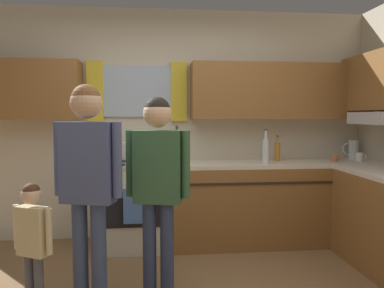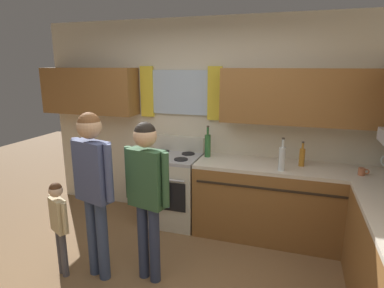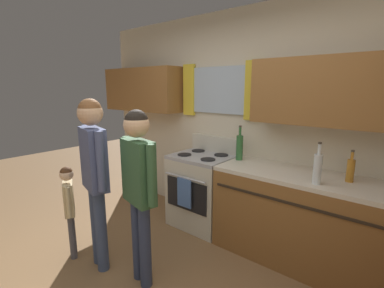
{
  "view_description": "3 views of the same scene",
  "coord_description": "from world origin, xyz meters",
  "px_view_note": "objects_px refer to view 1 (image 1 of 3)",
  "views": [
    {
      "loc": [
        -0.13,
        -2.33,
        1.41
      ],
      "look_at": [
        0.16,
        0.6,
        1.17
      ],
      "focal_mm": 33.98,
      "sensor_mm": 36.0,
      "label": 1
    },
    {
      "loc": [
        1.13,
        -2.14,
        2.02
      ],
      "look_at": [
        0.23,
        0.59,
        1.32
      ],
      "focal_mm": 30.2,
      "sensor_mm": 36.0,
      "label": 2
    },
    {
      "loc": [
        1.59,
        -1.04,
        1.72
      ],
      "look_at": [
        0.17,
        0.69,
        1.25
      ],
      "focal_mm": 25.56,
      "sensor_mm": 36.0,
      "label": 3
    }
  ],
  "objects_px": {
    "bottle_tall_clear": "(266,151)",
    "mug_ceramic_white": "(360,157)",
    "adult_holding_child": "(88,171)",
    "water_pitcher": "(353,149)",
    "small_child": "(33,236)",
    "stove_oven": "(136,203)",
    "bottle_wine_green": "(177,148)",
    "adult_in_plaid": "(158,174)",
    "bottle_oil_amber": "(277,151)",
    "cup_terracotta": "(335,158)"
  },
  "relations": [
    {
      "from": "water_pitcher",
      "to": "adult_in_plaid",
      "type": "xyz_separation_m",
      "value": [
        -2.27,
        -1.34,
        -0.04
      ]
    },
    {
      "from": "adult_holding_child",
      "to": "small_child",
      "type": "height_order",
      "value": "adult_holding_child"
    },
    {
      "from": "bottle_oil_amber",
      "to": "adult_holding_child",
      "type": "distance_m",
      "value": 2.28
    },
    {
      "from": "cup_terracotta",
      "to": "mug_ceramic_white",
      "type": "relative_size",
      "value": 0.87
    },
    {
      "from": "bottle_tall_clear",
      "to": "small_child",
      "type": "height_order",
      "value": "bottle_tall_clear"
    },
    {
      "from": "bottle_oil_amber",
      "to": "bottle_tall_clear",
      "type": "bearing_deg",
      "value": -130.59
    },
    {
      "from": "adult_holding_child",
      "to": "small_child",
      "type": "bearing_deg",
      "value": -164.91
    },
    {
      "from": "cup_terracotta",
      "to": "adult_holding_child",
      "type": "bearing_deg",
      "value": -153.24
    },
    {
      "from": "bottle_wine_green",
      "to": "adult_holding_child",
      "type": "relative_size",
      "value": 0.24
    },
    {
      "from": "water_pitcher",
      "to": "adult_in_plaid",
      "type": "height_order",
      "value": "adult_in_plaid"
    },
    {
      "from": "bottle_tall_clear",
      "to": "water_pitcher",
      "type": "relative_size",
      "value": 1.67
    },
    {
      "from": "bottle_wine_green",
      "to": "water_pitcher",
      "type": "height_order",
      "value": "bottle_wine_green"
    },
    {
      "from": "bottle_oil_amber",
      "to": "water_pitcher",
      "type": "distance_m",
      "value": 0.94
    },
    {
      "from": "water_pitcher",
      "to": "bottle_tall_clear",
      "type": "bearing_deg",
      "value": -163.96
    },
    {
      "from": "cup_terracotta",
      "to": "small_child",
      "type": "height_order",
      "value": "cup_terracotta"
    },
    {
      "from": "bottle_wine_green",
      "to": "bottle_oil_amber",
      "type": "relative_size",
      "value": 1.38
    },
    {
      "from": "cup_terracotta",
      "to": "water_pitcher",
      "type": "xyz_separation_m",
      "value": [
        0.34,
        0.23,
        0.07
      ]
    },
    {
      "from": "bottle_oil_amber",
      "to": "small_child",
      "type": "distance_m",
      "value": 2.65
    },
    {
      "from": "bottle_tall_clear",
      "to": "stove_oven",
      "type": "bearing_deg",
      "value": 172.14
    },
    {
      "from": "stove_oven",
      "to": "bottle_oil_amber",
      "type": "relative_size",
      "value": 3.85
    },
    {
      "from": "adult_in_plaid",
      "to": "small_child",
      "type": "bearing_deg",
      "value": -166.2
    },
    {
      "from": "bottle_oil_amber",
      "to": "small_child",
      "type": "relative_size",
      "value": 0.3
    },
    {
      "from": "adult_in_plaid",
      "to": "small_child",
      "type": "relative_size",
      "value": 1.61
    },
    {
      "from": "bottle_wine_green",
      "to": "cup_terracotta",
      "type": "relative_size",
      "value": 3.62
    },
    {
      "from": "stove_oven",
      "to": "small_child",
      "type": "distance_m",
      "value": 1.53
    },
    {
      "from": "water_pitcher",
      "to": "adult_holding_child",
      "type": "bearing_deg",
      "value": -152.31
    },
    {
      "from": "water_pitcher",
      "to": "adult_in_plaid",
      "type": "relative_size",
      "value": 0.14
    },
    {
      "from": "stove_oven",
      "to": "water_pitcher",
      "type": "height_order",
      "value": "water_pitcher"
    },
    {
      "from": "bottle_oil_amber",
      "to": "cup_terracotta",
      "type": "distance_m",
      "value": 0.62
    },
    {
      "from": "bottle_wine_green",
      "to": "mug_ceramic_white",
      "type": "bearing_deg",
      "value": -4.06
    },
    {
      "from": "stove_oven",
      "to": "cup_terracotta",
      "type": "xyz_separation_m",
      "value": [
        2.17,
        -0.08,
        0.47
      ]
    },
    {
      "from": "stove_oven",
      "to": "bottle_wine_green",
      "type": "distance_m",
      "value": 0.74
    },
    {
      "from": "adult_holding_child",
      "to": "small_child",
      "type": "xyz_separation_m",
      "value": [
        -0.35,
        -0.1,
        -0.42
      ]
    },
    {
      "from": "bottle_tall_clear",
      "to": "adult_in_plaid",
      "type": "distance_m",
      "value": 1.51
    },
    {
      "from": "bottle_tall_clear",
      "to": "bottle_oil_amber",
      "type": "bearing_deg",
      "value": 49.41
    },
    {
      "from": "bottle_tall_clear",
      "to": "mug_ceramic_white",
      "type": "height_order",
      "value": "bottle_tall_clear"
    },
    {
      "from": "bottle_tall_clear",
      "to": "adult_holding_child",
      "type": "height_order",
      "value": "adult_holding_child"
    },
    {
      "from": "mug_ceramic_white",
      "to": "small_child",
      "type": "distance_m",
      "value": 3.39
    },
    {
      "from": "mug_ceramic_white",
      "to": "adult_holding_child",
      "type": "distance_m",
      "value": 3.01
    },
    {
      "from": "bottle_tall_clear",
      "to": "water_pitcher",
      "type": "height_order",
      "value": "bottle_tall_clear"
    },
    {
      "from": "cup_terracotta",
      "to": "mug_ceramic_white",
      "type": "height_order",
      "value": "mug_ceramic_white"
    },
    {
      "from": "adult_in_plaid",
      "to": "small_child",
      "type": "height_order",
      "value": "adult_in_plaid"
    },
    {
      "from": "adult_holding_child",
      "to": "bottle_oil_amber",
      "type": "bearing_deg",
      "value": 36.78
    },
    {
      "from": "mug_ceramic_white",
      "to": "adult_in_plaid",
      "type": "distance_m",
      "value": 2.52
    },
    {
      "from": "water_pitcher",
      "to": "small_child",
      "type": "relative_size",
      "value": 0.23
    },
    {
      "from": "water_pitcher",
      "to": "adult_holding_child",
      "type": "distance_m",
      "value": 3.12
    },
    {
      "from": "bottle_wine_green",
      "to": "small_child",
      "type": "height_order",
      "value": "bottle_wine_green"
    },
    {
      "from": "mug_ceramic_white",
      "to": "adult_holding_child",
      "type": "height_order",
      "value": "adult_holding_child"
    },
    {
      "from": "bottle_oil_amber",
      "to": "bottle_tall_clear",
      "type": "height_order",
      "value": "bottle_tall_clear"
    },
    {
      "from": "bottle_oil_amber",
      "to": "adult_in_plaid",
      "type": "bearing_deg",
      "value": -136.88
    }
  ]
}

